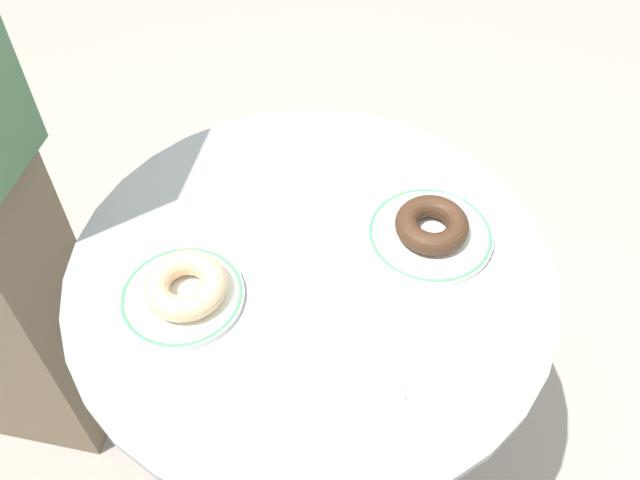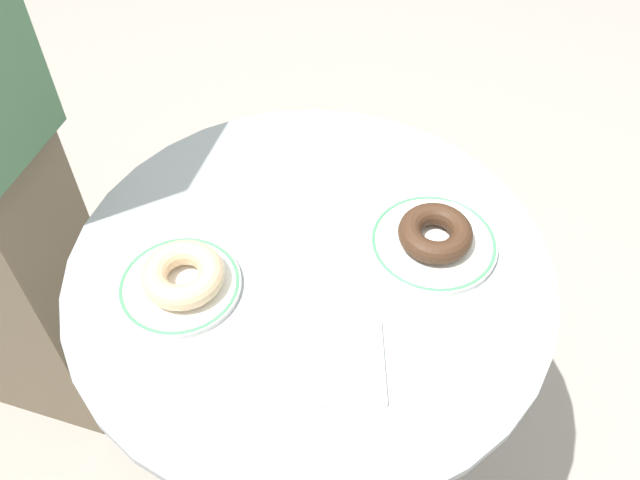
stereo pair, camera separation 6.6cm
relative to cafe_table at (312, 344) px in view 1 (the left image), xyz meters
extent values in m
cube|color=#9E9389|center=(0.00, 0.00, -0.50)|extent=(7.00, 7.00, 0.02)
cylinder|color=#999EA3|center=(0.00, 0.00, 0.23)|extent=(0.78, 0.78, 0.02)
cylinder|color=#999EA3|center=(0.00, 0.00, -0.12)|extent=(0.06, 0.06, 0.69)
cylinder|color=#999EA3|center=(0.00, 0.00, -0.48)|extent=(0.43, 0.43, 0.03)
cylinder|color=white|center=(-0.20, 0.03, 0.24)|extent=(0.19, 0.19, 0.01)
torus|color=#4C9E66|center=(-0.20, 0.03, 0.24)|extent=(0.19, 0.19, 0.01)
cylinder|color=white|center=(0.20, -0.03, 0.24)|extent=(0.21, 0.21, 0.01)
torus|color=#4C9E66|center=(0.20, -0.03, 0.24)|extent=(0.20, 0.20, 0.01)
torus|color=#E0B789|center=(-0.20, 0.03, 0.27)|extent=(0.16, 0.16, 0.04)
torus|color=#422819|center=(0.20, -0.03, 0.27)|extent=(0.13, 0.13, 0.04)
cube|color=white|center=(-0.03, -0.18, 0.24)|extent=(0.18, 0.18, 0.01)
camera|label=1|loc=(-0.28, -0.61, 1.10)|focal=38.33mm
camera|label=2|loc=(-0.22, -0.64, 1.10)|focal=38.33mm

